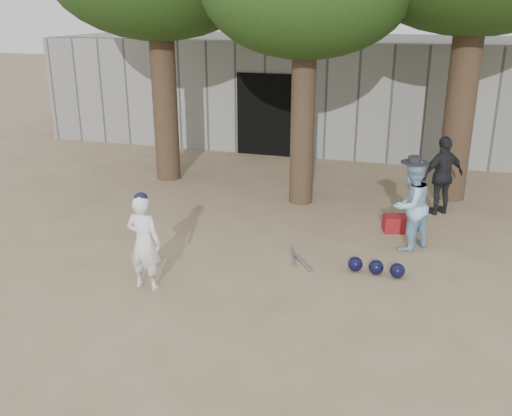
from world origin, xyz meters
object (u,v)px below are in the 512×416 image
(boy_player, at_px, (144,242))
(spectator_blue, at_px, (410,205))
(red_bag, at_px, (395,224))
(spectator_dark, at_px, (443,176))

(boy_player, relative_size, spectator_blue, 0.92)
(spectator_blue, height_order, red_bag, spectator_blue)
(spectator_blue, height_order, spectator_dark, spectator_dark)
(spectator_blue, relative_size, spectator_dark, 0.99)
(boy_player, height_order, red_bag, boy_player)
(spectator_blue, xyz_separation_m, spectator_dark, (0.52, 1.96, 0.01))
(spectator_blue, bearing_deg, boy_player, -16.05)
(boy_player, distance_m, spectator_dark, 6.10)
(spectator_dark, height_order, red_bag, spectator_dark)
(spectator_blue, bearing_deg, spectator_dark, -156.66)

